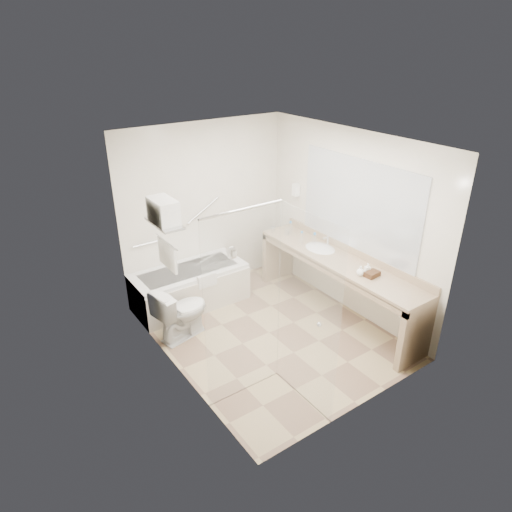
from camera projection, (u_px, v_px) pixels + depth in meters
floor at (269, 332)px, 6.00m from camera, size 3.20×3.20×0.00m
ceiling at (272, 141)px, 4.91m from camera, size 2.60×3.20×0.10m
wall_back at (205, 209)px, 6.63m from camera, size 2.60×0.10×2.50m
wall_front at (372, 304)px, 4.27m from camera, size 2.60×0.10×2.50m
wall_left at (171, 276)px, 4.78m from camera, size 0.10×3.20×2.50m
wall_right at (348, 223)px, 6.12m from camera, size 0.10×3.20×2.50m
bathtub at (190, 287)px, 6.53m from camera, size 1.60×0.73×0.59m
grab_bar_short at (147, 244)px, 6.24m from camera, size 0.40×0.03×0.03m
grab_bar_long at (203, 210)px, 6.58m from camera, size 0.53×0.03×0.33m
shower_enclosure at (274, 310)px, 4.52m from camera, size 0.96×0.91×2.11m
towel_shelf at (164, 218)px, 4.89m from camera, size 0.24×0.55×0.81m
vanity_counter at (337, 273)px, 6.13m from camera, size 0.55×2.70×0.95m
sink at (320, 250)px, 6.37m from camera, size 0.40×0.52×0.14m
faucet at (328, 240)px, 6.39m from camera, size 0.03×0.03×0.14m
mirror at (358, 205)px, 5.87m from camera, size 0.02×2.00×1.20m
hairdryer_unit at (296, 190)px, 6.78m from camera, size 0.08×0.10×0.18m
toilet at (182, 312)px, 5.79m from camera, size 0.80×0.55×0.71m
amenity_basket at (372, 274)px, 5.60m from camera, size 0.19×0.14×0.06m
soap_bottle_a at (367, 271)px, 5.67m from camera, size 0.10×0.15×0.06m
soap_bottle_b at (360, 272)px, 5.61m from camera, size 0.13×0.15×0.10m
water_bottle_left at (302, 238)px, 6.47m from camera, size 0.06×0.06×0.18m
water_bottle_mid at (314, 240)px, 6.35m from camera, size 0.07×0.07×0.21m
water_bottle_right at (290, 228)px, 6.76m from camera, size 0.06×0.06×0.21m
drinking_glass_near at (273, 229)px, 6.86m from camera, size 0.08×0.08×0.09m
drinking_glass_far at (287, 232)px, 6.77m from camera, size 0.09×0.09×0.09m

